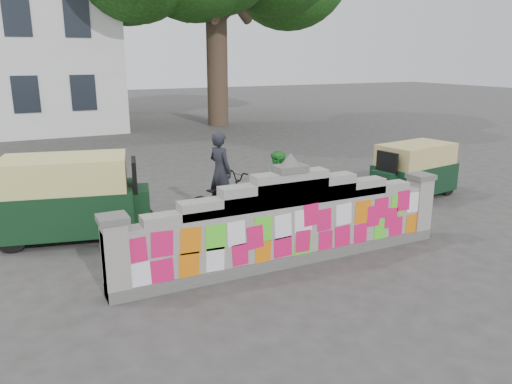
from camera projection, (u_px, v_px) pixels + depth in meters
ground at (289, 263)px, 8.97m from camera, size 100.00×100.00×0.00m
parapet_wall at (289, 224)px, 8.77m from camera, size 6.48×0.44×2.01m
cyclist_bike at (221, 197)px, 11.29m from camera, size 2.08×1.27×1.03m
cyclist_rider at (221, 182)px, 11.19m from camera, size 0.60×0.74×1.75m
pedestrian at (279, 188)px, 10.97m from camera, size 0.93×0.99×1.61m
rickshaw_left at (71, 196)px, 10.03m from camera, size 3.13×1.95×1.68m
rickshaw_right at (413, 169)px, 13.08m from camera, size 2.60×1.49×1.40m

